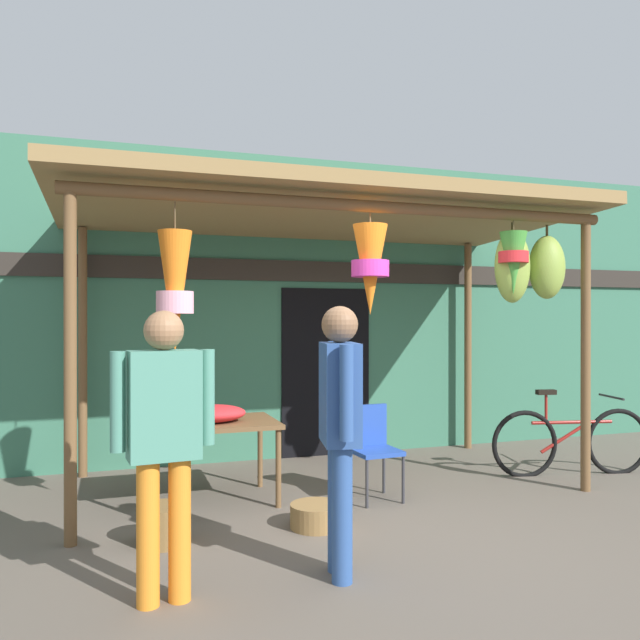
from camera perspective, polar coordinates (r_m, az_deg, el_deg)
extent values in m
plane|color=#60564C|center=(5.31, 4.49, -17.87)|extent=(30.00, 30.00, 0.00)
cube|color=#387056|center=(7.52, -3.26, 1.16)|extent=(12.33, 0.25, 3.55)
cube|color=#2D2823|center=(7.40, -2.97, 4.48)|extent=(11.10, 0.04, 0.24)
cube|color=black|center=(7.55, 0.55, -4.72)|extent=(1.10, 0.03, 2.00)
cylinder|color=brown|center=(4.88, -21.72, -3.98)|extent=(0.09, 0.09, 2.58)
cylinder|color=brown|center=(6.49, 22.96, -2.96)|extent=(0.09, 0.09, 2.58)
cylinder|color=brown|center=(6.95, -20.73, -2.75)|extent=(0.09, 0.09, 2.58)
cylinder|color=brown|center=(8.16, 13.27, -2.31)|extent=(0.09, 0.09, 2.58)
cylinder|color=brown|center=(5.34, 3.96, 10.29)|extent=(4.77, 0.10, 0.10)
cylinder|color=brown|center=(7.30, -2.33, 8.74)|extent=(4.77, 0.10, 0.10)
cube|color=olive|center=(6.32, 0.32, 9.81)|extent=(5.07, 2.58, 0.24)
cylinder|color=brown|center=(4.97, -13.03, 9.16)|extent=(0.01, 0.01, 0.22)
cone|color=orange|center=(4.91, -13.03, 2.41)|extent=(0.26, 0.26, 0.95)
cylinder|color=pink|center=(4.91, -13.03, 1.57)|extent=(0.28, 0.28, 0.17)
cylinder|color=brown|center=(5.35, 4.58, 9.16)|extent=(0.01, 0.01, 0.10)
cone|color=orange|center=(5.30, 4.58, 4.56)|extent=(0.29, 0.29, 0.76)
cylinder|color=#D13399|center=(5.31, 4.58, 4.67)|extent=(0.32, 0.32, 0.14)
cylinder|color=brown|center=(6.04, 17.14, 8.13)|extent=(0.01, 0.01, 0.10)
cone|color=green|center=(6.00, 17.14, 4.95)|extent=(0.25, 0.25, 0.57)
cylinder|color=red|center=(6.01, 17.14, 5.47)|extent=(0.27, 0.27, 0.10)
cylinder|color=#4C3D23|center=(6.40, 19.90, 7.67)|extent=(0.02, 0.02, 0.10)
ellipsoid|color=#89A842|center=(6.37, 19.89, 4.52)|extent=(0.35, 0.30, 0.60)
cylinder|color=#4C3D23|center=(6.15, 17.06, 8.15)|extent=(0.02, 0.02, 0.07)
ellipsoid|color=#89A842|center=(6.11, 17.05, 4.69)|extent=(0.34, 0.29, 0.68)
cube|color=brown|center=(5.77, -10.03, -9.25)|extent=(1.19, 0.80, 0.04)
cylinder|color=brown|center=(5.44, -15.35, -13.69)|extent=(0.05, 0.05, 0.68)
cylinder|color=brown|center=(5.61, -3.80, -13.27)|extent=(0.05, 0.05, 0.68)
cylinder|color=brown|center=(6.13, -15.71, -12.12)|extent=(0.05, 0.05, 0.68)
cylinder|color=brown|center=(6.28, -5.46, -11.82)|extent=(0.05, 0.05, 0.68)
ellipsoid|color=red|center=(5.70, -9.82, -8.37)|extent=(0.61, 0.43, 0.15)
ellipsoid|color=yellow|center=(5.67, -8.83, -8.34)|extent=(0.27, 0.21, 0.11)
cube|color=#2347A8|center=(5.80, 5.08, -11.80)|extent=(0.43, 0.43, 0.04)
cube|color=#2347A8|center=(5.92, 4.26, -9.58)|extent=(0.40, 0.06, 0.40)
cylinder|color=#333338|center=(5.62, 4.28, -14.51)|extent=(0.03, 0.03, 0.44)
cylinder|color=#333338|center=(5.79, 7.56, -14.08)|extent=(0.03, 0.03, 0.44)
cylinder|color=#333338|center=(5.93, 2.66, -13.71)|extent=(0.03, 0.03, 0.44)
cylinder|color=#333338|center=(6.09, 5.81, -13.35)|extent=(0.03, 0.03, 0.44)
cylinder|color=brown|center=(4.94, -14.10, -17.57)|extent=(0.37, 0.37, 0.28)
cylinder|color=olive|center=(5.16, -0.34, -17.34)|extent=(0.41, 0.41, 0.18)
torus|color=black|center=(7.48, 25.43, -9.96)|extent=(0.71, 0.19, 0.71)
torus|color=black|center=(6.99, 18.08, -10.68)|extent=(0.71, 0.19, 0.71)
cylinder|color=maroon|center=(7.18, 21.88, -8.60)|extent=(0.87, 0.21, 0.04)
cylinder|color=maroon|center=(7.16, 21.17, -10.00)|extent=(0.49, 0.13, 0.31)
cylinder|color=maroon|center=(7.03, 19.83, -7.48)|extent=(0.03, 0.03, 0.30)
cube|color=black|center=(7.01, 19.83, -6.18)|extent=(0.21, 0.12, 0.05)
cylinder|color=#262628|center=(7.37, 24.92, -6.34)|extent=(0.11, 0.44, 0.02)
cylinder|color=#2D5193|center=(4.25, 1.61, -16.49)|extent=(0.13, 0.13, 0.85)
cylinder|color=#2D5193|center=(4.08, 2.01, -17.21)|extent=(0.13, 0.13, 0.85)
cube|color=#2D5193|center=(4.01, 1.81, -6.64)|extent=(0.29, 0.44, 0.64)
cylinder|color=#2D5193|center=(4.26, 1.27, -5.81)|extent=(0.08, 0.08, 0.57)
cylinder|color=#2D5193|center=(3.76, 2.42, -6.61)|extent=(0.08, 0.08, 0.57)
sphere|color=#896042|center=(3.98, 1.81, -0.40)|extent=(0.23, 0.23, 0.23)
cylinder|color=orange|center=(3.90, -15.34, -18.17)|extent=(0.13, 0.13, 0.83)
cylinder|color=orange|center=(3.93, -12.62, -18.01)|extent=(0.13, 0.13, 0.83)
cube|color=#4C8E7A|center=(3.75, -13.98, -7.46)|extent=(0.42, 0.26, 0.63)
cylinder|color=#4C8E7A|center=(3.71, -17.89, -7.06)|extent=(0.08, 0.08, 0.56)
cylinder|color=#4C8E7A|center=(3.80, -10.17, -6.88)|extent=(0.08, 0.08, 0.56)
sphere|color=#9E704C|center=(3.72, -13.99, -0.92)|extent=(0.23, 0.23, 0.23)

